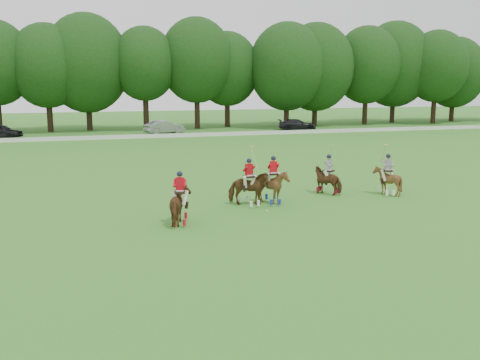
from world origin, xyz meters
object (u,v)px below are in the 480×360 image
object	(u,v)px
polo_red_c	(273,186)
polo_ball	(267,211)
polo_stripe_b	(387,180)
car_mid	(164,127)
car_left	(1,131)
polo_red_b	(249,188)
polo_red_a	(180,205)
car_right	(297,125)
polo_stripe_a	(328,180)

from	to	relation	value
polo_red_c	polo_ball	bearing A→B (deg)	-118.31
polo_stripe_b	car_mid	bearing A→B (deg)	100.51
car_left	polo_stripe_b	bearing A→B (deg)	-129.80
car_mid	polo_red_b	distance (m)	37.99
car_left	polo_ball	size ratio (longest dim) A/B	49.70
polo_red_c	car_mid	bearing A→B (deg)	90.28
car_left	polo_red_c	xyz separation A→B (m)	(18.05, -37.90, 0.15)
car_left	polo_red_c	distance (m)	41.98
car_mid	polo_red_b	world-z (taller)	polo_red_b
car_left	polo_red_c	size ratio (longest dim) A/B	1.81
polo_red_b	polo_red_a	bearing A→B (deg)	-147.19
car_right	polo_stripe_b	world-z (taller)	polo_stripe_b
car_left	polo_red_c	bearing A→B (deg)	-137.77
car_left	polo_stripe_a	xyz separation A→B (m)	(21.81, -36.51, 0.03)
polo_red_b	polo_red_c	size ratio (longest dim) A/B	1.19
polo_red_a	polo_stripe_a	world-z (taller)	polo_stripe_a
car_mid	polo_red_c	bearing A→B (deg)	160.65
car_right	polo_red_c	size ratio (longest dim) A/B	1.93
car_right	polo_ball	world-z (taller)	car_right
car_left	polo_ball	world-z (taller)	car_left
polo_stripe_b	car_right	bearing A→B (deg)	75.25
polo_stripe_b	polo_red_c	bearing A→B (deg)	-177.73
polo_stripe_a	car_mid	bearing A→B (deg)	96.17
polo_red_b	polo_stripe_b	bearing A→B (deg)	2.38
car_left	polo_ball	xyz separation A→B (m)	(17.18, -39.52, -0.72)
polo_red_b	polo_stripe_a	xyz separation A→B (m)	(5.08, 1.46, -0.08)
polo_red_a	polo_red_b	bearing A→B (deg)	32.81
polo_red_c	polo_stripe_a	xyz separation A→B (m)	(3.76, 1.39, -0.12)
polo_stripe_a	polo_red_c	bearing A→B (deg)	-159.74
polo_stripe_a	polo_stripe_b	xyz separation A→B (m)	(3.03, -1.12, 0.02)
polo_red_a	polo_red_c	xyz separation A→B (m)	(5.27, 2.62, 0.05)
car_left	polo_red_b	world-z (taller)	polo_red_b
car_left	car_mid	size ratio (longest dim) A/B	0.94
car_left	polo_stripe_a	bearing A→B (deg)	-132.38
polo_ball	polo_red_b	bearing A→B (deg)	105.96
car_mid	polo_ball	world-z (taller)	car_mid
car_left	car_right	world-z (taller)	car_left
polo_red_a	polo_ball	distance (m)	4.58
polo_red_c	polo_ball	xyz separation A→B (m)	(-0.87, -1.62, -0.87)
car_left	polo_red_a	world-z (taller)	polo_red_a
polo_red_c	polo_ball	distance (m)	2.04
car_right	car_mid	bearing A→B (deg)	102.78
polo_stripe_b	polo_ball	world-z (taller)	polo_stripe_b
polo_red_a	polo_stripe_b	distance (m)	12.41
polo_red_a	polo_stripe_a	bearing A→B (deg)	23.91
car_left	polo_stripe_a	distance (m)	42.53
car_mid	car_right	bearing A→B (deg)	-109.63
car_right	polo_stripe_b	size ratio (longest dim) A/B	1.69
polo_red_b	polo_red_c	distance (m)	1.32
car_right	polo_red_c	distance (m)	41.42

